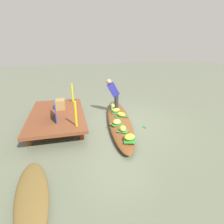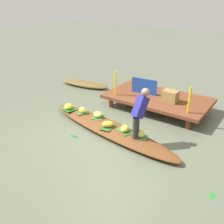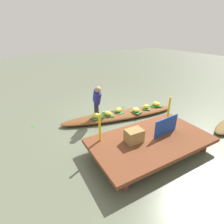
# 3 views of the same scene
# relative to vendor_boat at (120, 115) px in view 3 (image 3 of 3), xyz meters

# --- Properties ---
(canal_water) EXTENTS (40.00, 40.00, 0.00)m
(canal_water) POSITION_rel_vendor_boat_xyz_m (0.00, 0.00, -0.10)
(canal_water) COLOR #5E6550
(canal_water) RESTS_ON ground
(dock_platform) EXTENTS (3.20, 1.80, 0.41)m
(dock_platform) POSITION_rel_vendor_boat_xyz_m (0.38, 2.12, 0.25)
(dock_platform) COLOR brown
(dock_platform) RESTS_ON ground
(vendor_boat) EXTENTS (4.49, 1.50, 0.21)m
(vendor_boat) POSITION_rel_vendor_boat_xyz_m (0.00, 0.00, 0.00)
(vendor_boat) COLOR brown
(vendor_boat) RESTS_ON ground
(leaf_mat_0) EXTENTS (0.50, 0.41, 0.01)m
(leaf_mat_0) POSITION_rel_vendor_boat_xyz_m (-1.61, 0.16, 0.11)
(leaf_mat_0) COLOR #277B2F
(leaf_mat_0) RESTS_ON vendor_boat
(banana_bunch_0) EXTENTS (0.35, 0.38, 0.16)m
(banana_bunch_0) POSITION_rel_vendor_boat_xyz_m (-1.61, 0.16, 0.19)
(banana_bunch_0) COLOR yellow
(banana_bunch_0) RESTS_ON vendor_boat
(leaf_mat_1) EXTENTS (0.42, 0.47, 0.01)m
(leaf_mat_1) POSITION_rel_vendor_boat_xyz_m (-0.54, 0.23, 0.11)
(leaf_mat_1) COLOR #346F30
(leaf_mat_1) RESTS_ON vendor_boat
(banana_bunch_1) EXTENTS (0.36, 0.36, 0.15)m
(banana_bunch_1) POSITION_rel_vendor_boat_xyz_m (-0.54, 0.23, 0.18)
(banana_bunch_1) COLOR #F9DD55
(banana_bunch_1) RESTS_ON vendor_boat
(leaf_mat_2) EXTENTS (0.38, 0.34, 0.01)m
(leaf_mat_2) POSITION_rel_vendor_boat_xyz_m (0.99, -0.06, 0.11)
(leaf_mat_2) COLOR #306F3E
(leaf_mat_2) RESTS_ON vendor_boat
(banana_bunch_2) EXTENTS (0.30, 0.28, 0.19)m
(banana_bunch_2) POSITION_rel_vendor_boat_xyz_m (0.99, -0.06, 0.20)
(banana_bunch_2) COLOR #EBD84B
(banana_bunch_2) RESTS_ON vendor_boat
(leaf_mat_3) EXTENTS (0.35, 0.47, 0.01)m
(leaf_mat_3) POSITION_rel_vendor_boat_xyz_m (0.04, -0.10, 0.11)
(leaf_mat_3) COLOR #2F612F
(leaf_mat_3) RESTS_ON vendor_boat
(banana_bunch_3) EXTENTS (0.39, 0.38, 0.16)m
(banana_bunch_3) POSITION_rel_vendor_boat_xyz_m (0.04, -0.10, 0.19)
(banana_bunch_3) COLOR gold
(banana_bunch_3) RESTS_ON vendor_boat
(leaf_mat_4) EXTENTS (0.51, 0.44, 0.01)m
(leaf_mat_4) POSITION_rel_vendor_boat_xyz_m (0.52, -0.04, 0.11)
(leaf_mat_4) COLOR #336F35
(leaf_mat_4) RESTS_ON vendor_boat
(banana_bunch_4) EXTENTS (0.31, 0.37, 0.15)m
(banana_bunch_4) POSITION_rel_vendor_boat_xyz_m (0.52, -0.04, 0.18)
(banana_bunch_4) COLOR gold
(banana_bunch_4) RESTS_ON vendor_boat
(leaf_mat_5) EXTENTS (0.39, 0.41, 0.01)m
(leaf_mat_5) POSITION_rel_vendor_boat_xyz_m (-1.07, 0.19, 0.11)
(leaf_mat_5) COLOR #3B7439
(leaf_mat_5) RESTS_ON vendor_boat
(banana_bunch_5) EXTENTS (0.28, 0.26, 0.17)m
(banana_bunch_5) POSITION_rel_vendor_boat_xyz_m (-1.07, 0.19, 0.19)
(banana_bunch_5) COLOR yellow
(banana_bunch_5) RESTS_ON vendor_boat
(vendor_person) EXTENTS (0.26, 0.53, 1.19)m
(vendor_person) POSITION_rel_vendor_boat_xyz_m (0.93, -0.04, 0.79)
(vendor_person) COLOR #28282D
(vendor_person) RESTS_ON vendor_boat
(water_bottle) EXTENTS (0.07, 0.07, 0.25)m
(water_bottle) POSITION_rel_vendor_boat_xyz_m (0.75, 0.07, 0.23)
(water_bottle) COLOR #58B46C
(water_bottle) RESTS_ON vendor_boat
(market_banner) EXTENTS (0.85, 0.10, 0.50)m
(market_banner) POSITION_rel_vendor_boat_xyz_m (-0.12, 2.12, 0.55)
(market_banner) COLOR #1A3D99
(market_banner) RESTS_ON dock_platform
(railing_post_west) EXTENTS (0.06, 0.06, 0.76)m
(railing_post_west) POSITION_rel_vendor_boat_xyz_m (-0.82, 1.52, 0.68)
(railing_post_west) COLOR yellow
(railing_post_west) RESTS_ON dock_platform
(railing_post_east) EXTENTS (0.06, 0.06, 0.76)m
(railing_post_east) POSITION_rel_vendor_boat_xyz_m (1.58, 1.52, 0.68)
(railing_post_east) COLOR yellow
(railing_post_east) RESTS_ON dock_platform
(produce_crate) EXTENTS (0.45, 0.33, 0.34)m
(produce_crate) POSITION_rel_vendor_boat_xyz_m (0.85, 1.99, 0.48)
(produce_crate) COLOR olive
(produce_crate) RESTS_ON dock_platform
(drifting_plant_0) EXTENTS (0.12, 0.21, 0.01)m
(drifting_plant_0) POSITION_rel_vendor_boat_xyz_m (2.98, -0.89, -0.10)
(drifting_plant_0) COLOR #247E2C
(drifting_plant_0) RESTS_ON ground
(drifting_plant_1) EXTENTS (0.26, 0.13, 0.01)m
(drifting_plant_1) POSITION_rel_vendor_boat_xyz_m (-0.60, -0.72, -0.10)
(drifting_plant_1) COLOR #17681F
(drifting_plant_1) RESTS_ON ground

